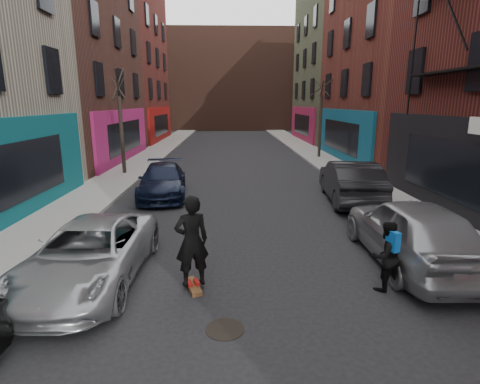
{
  "coord_description": "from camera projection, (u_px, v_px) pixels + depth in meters",
  "views": [
    {
      "loc": [
        -0.34,
        -2.84,
        3.97
      ],
      "look_at": [
        -0.04,
        7.02,
        1.6
      ],
      "focal_mm": 28.0,
      "sensor_mm": 36.0,
      "label": 1
    }
  ],
  "objects": [
    {
      "name": "parked_left_end",
      "position": [
        163.0,
        181.0,
        16.1
      ],
      "size": [
        2.42,
        4.91,
        1.37
      ],
      "primitive_type": "imported",
      "rotation": [
        0.0,
        0.0,
        0.11
      ],
      "color": "black",
      "rests_on": "ground"
    },
    {
      "name": "tree_right_far",
      "position": [
        321.0,
        109.0,
        26.37
      ],
      "size": [
        2.0,
        2.0,
        6.8
      ],
      "primitive_type": null,
      "color": "black",
      "rests_on": "sidewalk_right"
    },
    {
      "name": "parked_right_end",
      "position": [
        350.0,
        181.0,
        15.21
      ],
      "size": [
        2.27,
        5.27,
        1.69
      ],
      "primitive_type": "imported",
      "rotation": [
        0.0,
        0.0,
        3.05
      ],
      "color": "black",
      "rests_on": "ground"
    },
    {
      "name": "building_far",
      "position": [
        231.0,
        82.0,
        56.48
      ],
      "size": [
        40.0,
        10.0,
        14.0
      ],
      "primitive_type": "cube",
      "color": "#47281E",
      "rests_on": "ground"
    },
    {
      "name": "manhole",
      "position": [
        225.0,
        329.0,
        6.71
      ],
      "size": [
        0.76,
        0.76,
        0.01
      ],
      "primitive_type": "cylinder",
      "rotation": [
        0.0,
        0.0,
        0.08
      ],
      "color": "black",
      "rests_on": "ground"
    },
    {
      "name": "skateboarder",
      "position": [
        192.0,
        241.0,
        7.93
      ],
      "size": [
        0.85,
        0.69,
        2.01
      ],
      "primitive_type": "imported",
      "rotation": [
        0.0,
        0.0,
        3.47
      ],
      "color": "black",
      "rests_on": "skateboard"
    },
    {
      "name": "sidewalk_left",
      "position": [
        161.0,
        148.0,
        32.65
      ],
      "size": [
        2.5,
        84.0,
        0.13
      ],
      "primitive_type": "cube",
      "color": "gray",
      "rests_on": "ground"
    },
    {
      "name": "tree_left_far",
      "position": [
        120.0,
        113.0,
        20.22
      ],
      "size": [
        2.0,
        2.0,
        6.5
      ],
      "primitive_type": null,
      "color": "black",
      "rests_on": "sidewalk_left"
    },
    {
      "name": "parked_right_far",
      "position": [
        412.0,
        231.0,
        9.31
      ],
      "size": [
        2.08,
        5.04,
        1.71
      ],
      "primitive_type": "imported",
      "rotation": [
        0.0,
        0.0,
        3.13
      ],
      "color": "gray",
      "rests_on": "ground"
    },
    {
      "name": "parked_left_far",
      "position": [
        90.0,
        253.0,
        8.38
      ],
      "size": [
        2.35,
        4.91,
        1.35
      ],
      "primitive_type": "imported",
      "rotation": [
        0.0,
        0.0,
        -0.02
      ],
      "color": "#9C9FA4",
      "rests_on": "ground"
    },
    {
      "name": "pedestrian",
      "position": [
        386.0,
        256.0,
        7.99
      ],
      "size": [
        0.88,
        0.77,
        1.54
      ],
      "rotation": [
        0.0,
        0.0,
        3.42
      ],
      "color": "black",
      "rests_on": "ground"
    },
    {
      "name": "sidewalk_right",
      "position": [
        303.0,
        148.0,
        33.02
      ],
      "size": [
        2.5,
        84.0,
        0.13
      ],
      "primitive_type": "cube",
      "color": "gray",
      "rests_on": "ground"
    },
    {
      "name": "skateboard",
      "position": [
        193.0,
        286.0,
        8.18
      ],
      "size": [
        0.46,
        0.83,
        0.1
      ],
      "primitive_type": "cube",
      "rotation": [
        0.0,
        0.0,
        0.32
      ],
      "color": "brown",
      "rests_on": "ground"
    }
  ]
}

